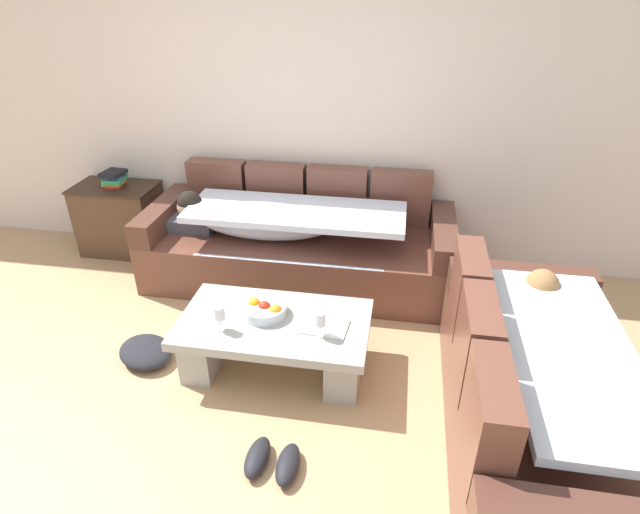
# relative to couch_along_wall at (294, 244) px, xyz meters

# --- Properties ---
(ground_plane) EXTENTS (14.00, 14.00, 0.00)m
(ground_plane) POSITION_rel_couch_along_wall_xyz_m (-0.18, -1.63, -0.33)
(ground_plane) COLOR tan
(back_wall) EXTENTS (9.00, 0.10, 2.70)m
(back_wall) POSITION_rel_couch_along_wall_xyz_m (-0.18, 0.52, 1.02)
(back_wall) COLOR beige
(back_wall) RESTS_ON ground_plane
(couch_along_wall) EXTENTS (2.48, 0.92, 0.88)m
(couch_along_wall) POSITION_rel_couch_along_wall_xyz_m (0.00, 0.00, 0.00)
(couch_along_wall) COLOR brown
(couch_along_wall) RESTS_ON ground_plane
(couch_near_window) EXTENTS (0.92, 1.91, 0.88)m
(couch_near_window) POSITION_rel_couch_along_wall_xyz_m (1.64, -1.48, 0.01)
(couch_near_window) COLOR brown
(couch_near_window) RESTS_ON ground_plane
(coffee_table) EXTENTS (1.20, 0.68, 0.38)m
(coffee_table) POSITION_rel_couch_along_wall_xyz_m (0.12, -1.13, -0.09)
(coffee_table) COLOR #9E9F99
(coffee_table) RESTS_ON ground_plane
(fruit_bowl) EXTENTS (0.28, 0.28, 0.10)m
(fruit_bowl) POSITION_rel_couch_along_wall_xyz_m (0.05, -1.08, 0.09)
(fruit_bowl) COLOR silver
(fruit_bowl) RESTS_ON coffee_table
(wine_glass_near_left) EXTENTS (0.07, 0.07, 0.17)m
(wine_glass_near_left) POSITION_rel_couch_along_wall_xyz_m (-0.18, -1.27, 0.17)
(wine_glass_near_left) COLOR silver
(wine_glass_near_left) RESTS_ON coffee_table
(wine_glass_near_right) EXTENTS (0.07, 0.07, 0.17)m
(wine_glass_near_right) POSITION_rel_couch_along_wall_xyz_m (0.43, -1.23, 0.17)
(wine_glass_near_right) COLOR silver
(wine_glass_near_right) RESTS_ON coffee_table
(open_magazine) EXTENTS (0.30, 0.24, 0.01)m
(open_magazine) POSITION_rel_couch_along_wall_xyz_m (0.44, -1.14, 0.06)
(open_magazine) COLOR white
(open_magazine) RESTS_ON coffee_table
(side_cabinet) EXTENTS (0.72, 0.44, 0.64)m
(side_cabinet) POSITION_rel_couch_along_wall_xyz_m (-1.67, 0.22, -0.01)
(side_cabinet) COLOR #4C3423
(side_cabinet) RESTS_ON ground_plane
(book_stack_on_cabinet) EXTENTS (0.19, 0.23, 0.14)m
(book_stack_on_cabinet) POSITION_rel_couch_along_wall_xyz_m (-1.65, 0.22, 0.39)
(book_stack_on_cabinet) COLOR red
(book_stack_on_cabinet) RESTS_ON side_cabinet
(pair_of_shoes) EXTENTS (0.30, 0.29, 0.09)m
(pair_of_shoes) POSITION_rel_couch_along_wall_xyz_m (0.29, -1.90, -0.28)
(pair_of_shoes) COLOR black
(pair_of_shoes) RESTS_ON ground_plane
(crumpled_garment) EXTENTS (0.51, 0.49, 0.12)m
(crumpled_garment) POSITION_rel_couch_along_wall_xyz_m (-0.77, -1.20, -0.27)
(crumpled_garment) COLOR #232328
(crumpled_garment) RESTS_ON ground_plane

